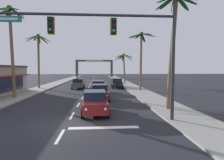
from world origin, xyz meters
TOP-DOWN VIEW (x-y plane):
  - ground_plane at (0.00, 0.00)m, footprint 220.00×220.00m
  - sidewalk_right at (7.80, 20.00)m, footprint 3.20×110.00m
  - sidewalk_left at (-7.80, 20.00)m, footprint 3.20×110.00m
  - lane_markings at (0.44, 19.51)m, footprint 4.28×87.07m
  - traffic_signal_mast at (2.96, 0.31)m, footprint 11.39×0.41m
  - sedan_lead_at_stop_bar at (1.61, 2.95)m, footprint 2.11×4.51m
  - sedan_third_in_queue at (1.99, 8.86)m, footprint 2.03×4.48m
  - sedan_fifth_in_queue at (1.76, 14.76)m, footprint 2.00×4.47m
  - sedan_oncoming_far at (-1.61, 20.71)m, footprint 1.95×4.45m
  - sedan_parked_nearest_kerb at (5.07, 21.60)m, footprint 1.96×4.45m
  - palm_left_second at (-7.73, 10.34)m, footprint 3.23×3.38m
  - palm_left_third at (-8.16, 20.88)m, footprint 4.07×4.15m
  - palm_right_nearest at (7.87, 3.54)m, footprint 3.48×3.41m
  - palm_right_second at (8.16, 16.43)m, footprint 4.13×4.29m
  - palm_right_third at (7.30, 29.28)m, footprint 4.27×4.63m
  - town_gateway_arch at (0.00, 63.03)m, footprint 14.65×0.90m

SIDE VIEW (x-z plane):
  - ground_plane at x=0.00m, z-range 0.00..0.00m
  - lane_markings at x=0.44m, z-range 0.00..0.01m
  - sidewalk_right at x=7.80m, z-range 0.00..0.14m
  - sidewalk_left at x=-7.80m, z-range 0.00..0.14m
  - sedan_lead_at_stop_bar at x=1.61m, z-range 0.01..1.69m
  - sedan_third_in_queue at x=1.99m, z-range 0.01..1.69m
  - sedan_fifth_in_queue at x=1.76m, z-range 0.01..1.69m
  - sedan_oncoming_far at x=-1.61m, z-range 0.01..1.69m
  - sedan_parked_nearest_kerb at x=5.07m, z-range 0.01..1.69m
  - town_gateway_arch at x=0.00m, z-range 1.00..7.92m
  - palm_right_third at x=7.30m, z-range 1.81..8.55m
  - traffic_signal_mast at x=2.96m, z-range 1.59..8.89m
  - palm_right_nearest at x=7.87m, z-range 1.86..11.22m
  - palm_right_second at x=8.16m, z-range 2.15..10.98m
  - palm_left_third at x=-8.16m, z-range 2.08..11.23m
  - palm_left_second at x=-7.73m, z-range 2.28..12.57m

